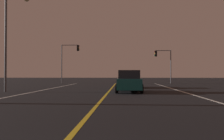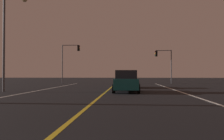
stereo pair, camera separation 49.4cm
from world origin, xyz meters
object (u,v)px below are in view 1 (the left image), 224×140
at_px(car_ahead_far, 130,80).
at_px(street_lamp_left_mid, 11,31).
at_px(car_lead_same_lane, 129,82).
at_px(traffic_light_near_left, 70,55).
at_px(traffic_light_near_right, 163,59).

height_order(car_ahead_far, street_lamp_left_mid, street_lamp_left_mid).
distance_m(car_ahead_far, car_lead_same_lane, 6.28).
bearing_deg(traffic_light_near_left, car_lead_same_lane, -64.92).
bearing_deg(traffic_light_near_right, traffic_light_near_left, 0.00).
bearing_deg(traffic_light_near_left, traffic_light_near_right, 0.00).
bearing_deg(traffic_light_near_right, car_lead_same_lane, 73.38).
relative_size(traffic_light_near_right, traffic_light_near_left, 0.85).
xyz_separation_m(traffic_light_near_right, traffic_light_near_left, (-14.23, 0.00, 0.63)).
bearing_deg(car_lead_same_lane, street_lamp_left_mid, 91.22).
relative_size(traffic_light_near_left, street_lamp_left_mid, 0.78).
relative_size(traffic_light_near_right, street_lamp_left_mid, 0.66).
relative_size(car_lead_same_lane, traffic_light_near_right, 0.85).
height_order(car_lead_same_lane, street_lamp_left_mid, street_lamp_left_mid).
bearing_deg(traffic_light_near_left, street_lamp_left_mid, -91.79).
xyz_separation_m(car_ahead_far, traffic_light_near_right, (5.30, 12.29, 2.92)).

